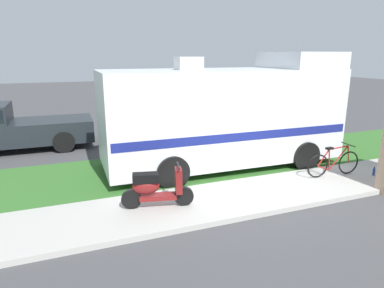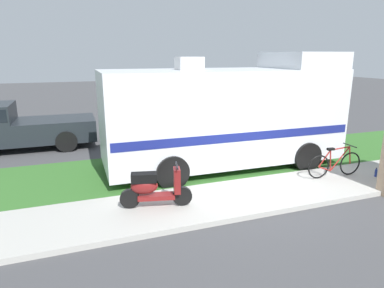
{
  "view_description": "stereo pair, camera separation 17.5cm",
  "coord_description": "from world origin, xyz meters",
  "px_view_note": "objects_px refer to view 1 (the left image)",
  "views": [
    {
      "loc": [
        -4.2,
        -7.88,
        3.41
      ],
      "look_at": [
        -1.02,
        0.3,
        1.1
      ],
      "focal_mm": 31.62,
      "sensor_mm": 36.0,
      "label": 1
    },
    {
      "loc": [
        -4.03,
        -7.94,
        3.41
      ],
      "look_at": [
        -1.02,
        0.3,
        1.1
      ],
      "focal_mm": 31.62,
      "sensor_mm": 36.0,
      "label": 2
    }
  ],
  "objects_px": {
    "bottle_green": "(374,172)",
    "motorhome_rv": "(225,114)",
    "scooter": "(155,188)",
    "pickup_truck_near": "(3,126)",
    "bicycle": "(333,163)"
  },
  "relations": [
    {
      "from": "bottle_green",
      "to": "motorhome_rv",
      "type": "bearing_deg",
      "value": 142.31
    },
    {
      "from": "scooter",
      "to": "bottle_green",
      "type": "height_order",
      "value": "scooter"
    },
    {
      "from": "bottle_green",
      "to": "pickup_truck_near",
      "type": "bearing_deg",
      "value": 144.87
    },
    {
      "from": "bicycle",
      "to": "bottle_green",
      "type": "distance_m",
      "value": 1.2
    },
    {
      "from": "motorhome_rv",
      "to": "pickup_truck_near",
      "type": "height_order",
      "value": "motorhome_rv"
    },
    {
      "from": "motorhome_rv",
      "to": "scooter",
      "type": "bearing_deg",
      "value": -140.68
    },
    {
      "from": "motorhome_rv",
      "to": "bicycle",
      "type": "relative_size",
      "value": 4.27
    },
    {
      "from": "scooter",
      "to": "pickup_truck_near",
      "type": "bearing_deg",
      "value": 118.99
    },
    {
      "from": "motorhome_rv",
      "to": "pickup_truck_near",
      "type": "bearing_deg",
      "value": 146.24
    },
    {
      "from": "motorhome_rv",
      "to": "bottle_green",
      "type": "xyz_separation_m",
      "value": [
        3.4,
        -2.62,
        -1.44
      ]
    },
    {
      "from": "bicycle",
      "to": "motorhome_rv",
      "type": "bearing_deg",
      "value": 136.07
    },
    {
      "from": "pickup_truck_near",
      "to": "bottle_green",
      "type": "xyz_separation_m",
      "value": [
        10.09,
        -7.1,
        -0.7
      ]
    },
    {
      "from": "scooter",
      "to": "bottle_green",
      "type": "xyz_separation_m",
      "value": [
        6.3,
        -0.25,
        -0.35
      ]
    },
    {
      "from": "pickup_truck_near",
      "to": "bottle_green",
      "type": "height_order",
      "value": "pickup_truck_near"
    },
    {
      "from": "scooter",
      "to": "pickup_truck_near",
      "type": "height_order",
      "value": "pickup_truck_near"
    }
  ]
}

